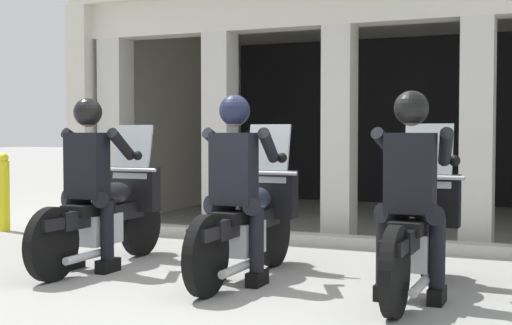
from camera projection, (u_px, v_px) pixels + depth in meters
ground_plane at (335, 238)px, 8.67m from camera, size 80.00×80.00×0.00m
station_building at (389, 88)px, 10.83m from camera, size 7.38×5.29×3.12m
kerb_strip at (326, 240)px, 8.10m from camera, size 6.88×0.24×0.12m
motorcycle_left at (108, 213)px, 6.88m from camera, size 0.62×2.04×1.35m
police_officer_left at (89, 169)px, 6.60m from camera, size 0.63×0.61×1.58m
motorcycle_center at (249, 221)px, 6.30m from camera, size 0.62×2.04×1.35m
police_officer_center at (235, 172)px, 6.02m from camera, size 0.63×0.61×1.58m
motorcycle_right at (418, 230)px, 5.68m from camera, size 0.62×2.04×1.35m
police_officer_right at (411, 177)px, 5.40m from camera, size 0.63×0.61×1.58m
bollard_kerbside at (4, 192)px, 9.25m from camera, size 0.14×0.14×1.01m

